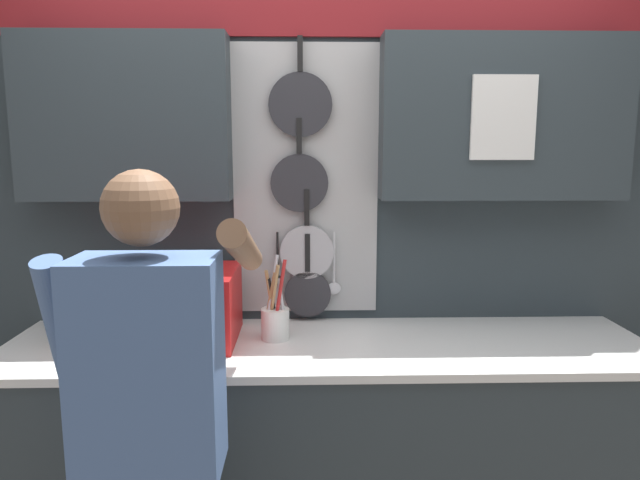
% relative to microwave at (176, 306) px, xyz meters
% --- Properties ---
extents(base_cabinet_counter, '(2.48, 0.66, 0.93)m').
position_rel_microwave_xyz_m(base_cabinet_counter, '(0.59, -0.05, -0.60)').
color(base_cabinet_counter, '#2D383D').
rests_on(base_cabinet_counter, ground_plane).
extents(back_wall_unit, '(3.05, 0.22, 2.50)m').
position_rel_microwave_xyz_m(back_wall_unit, '(0.60, 0.25, 0.43)').
color(back_wall_unit, '#2D383D').
rests_on(back_wall_unit, ground_plane).
extents(microwave, '(0.47, 0.40, 0.28)m').
position_rel_microwave_xyz_m(microwave, '(0.00, 0.00, 0.00)').
color(microwave, red).
rests_on(microwave, base_cabinet_counter).
extents(knife_block, '(0.13, 0.16, 0.29)m').
position_rel_microwave_xyz_m(knife_block, '(-0.34, 0.00, -0.03)').
color(knife_block, brown).
rests_on(knife_block, base_cabinet_counter).
extents(utensil_crock, '(0.11, 0.11, 0.33)m').
position_rel_microwave_xyz_m(utensil_crock, '(0.38, 0.00, -0.06)').
color(utensil_crock, white).
rests_on(utensil_crock, base_cabinet_counter).
extents(person, '(0.54, 0.62, 1.61)m').
position_rel_microwave_xyz_m(person, '(0.08, -0.68, -0.11)').
color(person, '#383842').
rests_on(person, ground_plane).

